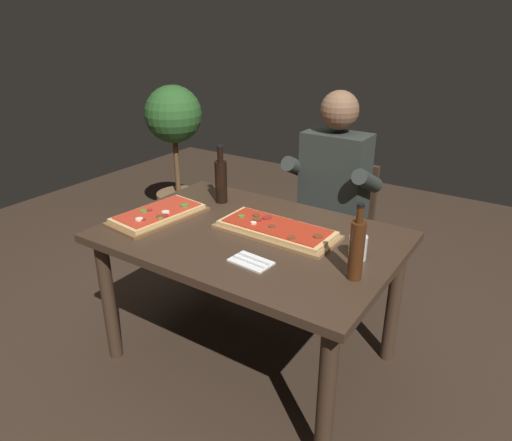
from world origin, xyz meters
TOP-DOWN VIEW (x-y plane):
  - ground_plane at (0.00, 0.00)m, footprint 6.40×6.40m
  - dining_table at (0.00, 0.00)m, footprint 1.40×0.96m
  - pizza_rectangular_front at (0.10, 0.07)m, footprint 0.60×0.28m
  - pizza_rectangular_left at (-0.51, -0.11)m, footprint 0.32×0.52m
  - wine_bottle_dark at (-0.37, 0.26)m, footprint 0.07×0.07m
  - oil_bottle_amber at (0.58, -0.12)m, footprint 0.06×0.06m
  - tumbler_near_camera at (0.53, 0.05)m, footprint 0.08×0.08m
  - napkin_cutlery_set at (0.17, -0.24)m, footprint 0.19×0.12m
  - diner_chair at (0.08, 0.86)m, footprint 0.44×0.44m
  - seated_diner at (0.08, 0.74)m, footprint 0.53×0.41m
  - potted_plant_corner at (-1.52, 1.13)m, footprint 0.46×0.46m

SIDE VIEW (x-z plane):
  - ground_plane at x=0.00m, z-range 0.00..0.00m
  - diner_chair at x=0.08m, z-range 0.05..0.92m
  - dining_table at x=0.00m, z-range 0.27..1.01m
  - potted_plant_corner at x=-1.52m, z-range 0.12..1.32m
  - seated_diner at x=0.08m, z-range 0.08..1.41m
  - napkin_cutlery_set at x=0.17m, z-range 0.74..0.75m
  - pizza_rectangular_left at x=-0.51m, z-range 0.73..0.78m
  - pizza_rectangular_front at x=0.10m, z-range 0.73..0.78m
  - tumbler_near_camera at x=0.53m, z-range 0.74..0.85m
  - wine_bottle_dark at x=-0.37m, z-range 0.71..1.03m
  - oil_bottle_amber at x=0.58m, z-range 0.71..1.03m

